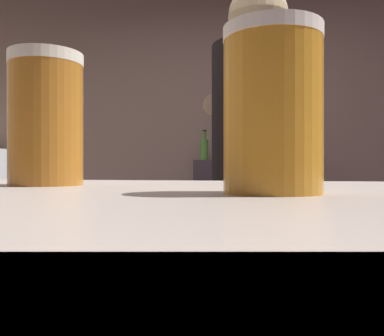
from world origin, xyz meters
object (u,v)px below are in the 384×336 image
at_px(chefs_knife, 323,209).
at_px(pint_glass_far, 46,119).
at_px(bottle_olive_oil, 269,150).
at_px(bottle_vinegar, 254,151).
at_px(bottle_hot_sauce, 204,149).
at_px(mixing_bowl, 198,199).
at_px(bottle_soy, 231,152).
at_px(pint_glass_near, 272,111).
at_px(bartender, 258,185).

height_order(chefs_knife, pint_glass_far, pint_glass_far).
bearing_deg(bottle_olive_oil, bottle_vinegar, 147.07).
height_order(bottle_vinegar, bottle_hot_sauce, bottle_hot_sauce).
distance_m(pint_glass_far, bottle_olive_oil, 2.93).
bearing_deg(mixing_bowl, bottle_soy, 86.98).
bearing_deg(pint_glass_near, bottle_hot_sauce, 99.39).
bearing_deg(chefs_knife, bottle_hot_sauce, 113.24).
relative_size(pint_glass_far, bottle_vinegar, 0.74).
xyz_separation_m(bottle_olive_oil, bottle_hot_sauce, (-0.53, 0.07, 0.01)).
bearing_deg(chefs_knife, bottle_soy, 107.65).
height_order(bartender, pint_glass_far, bartender).
xyz_separation_m(chefs_knife, pint_glass_far, (-0.50, -1.50, 0.24)).
bearing_deg(bartender, bottle_olive_oil, 4.78).
relative_size(bartender, bottle_olive_oil, 7.93).
relative_size(mixing_bowl, bottle_hot_sauce, 0.86).
xyz_separation_m(chefs_knife, bottle_soy, (-0.52, 1.33, 0.31)).
distance_m(mixing_bowl, bottle_olive_oil, 1.40).
bearing_deg(pint_glass_near, bottle_soy, 95.33).
bearing_deg(pint_glass_far, bottle_hot_sauce, 94.92).
distance_m(pint_glass_near, pint_glass_far, 0.28).
bearing_deg(bottle_vinegar, pint_glass_near, -88.09).
bearing_deg(chefs_knife, bartender, -128.39).
xyz_separation_m(bartender, chefs_knife, (0.28, 0.41, -0.12)).
bearing_deg(pint_glass_near, pint_glass_far, 156.44).
bearing_deg(pint_glass_near, bottle_olive_oil, 89.66).
xyz_separation_m(bartender, bottle_hot_sauce, (-0.48, 1.89, 0.22)).
bearing_deg(pint_glass_near, mixing_bowl, 101.16).
distance_m(bottle_vinegar, bottle_hot_sauce, 0.41).
bearing_deg(pint_glass_far, chefs_knife, 71.54).
bearing_deg(bottle_vinegar, chefs_knife, -76.90).
distance_m(pint_glass_far, bottle_hot_sauce, 3.00).
height_order(mixing_bowl, bottle_hot_sauce, bottle_hot_sauce).
bearing_deg(bottle_hot_sauce, chefs_knife, -63.00).
distance_m(mixing_bowl, bottle_vinegar, 1.45).
height_order(mixing_bowl, bottle_soy, bottle_soy).
relative_size(pint_glass_far, bottle_hot_sauce, 0.60).
xyz_separation_m(chefs_knife, bottle_hot_sauce, (-0.76, 1.49, 0.34)).
height_order(pint_glass_near, pint_glass_far, pint_glass_far).
height_order(chefs_knife, bottle_hot_sauce, bottle_hot_sauce).
relative_size(chefs_knife, bottle_hot_sauce, 0.94).
bearing_deg(chefs_knife, bottle_vinegar, 99.34).
bearing_deg(pint_glass_near, bottle_vinegar, 91.91).
height_order(bartender, mixing_bowl, bartender).
distance_m(mixing_bowl, pint_glass_near, 1.76).
bearing_deg(mixing_bowl, bottle_vinegar, 80.44).
relative_size(pint_glass_near, bottle_vinegar, 0.64).
bearing_deg(bottle_soy, chefs_knife, -68.59).
relative_size(mixing_bowl, chefs_knife, 0.92).
distance_m(pint_glass_near, bottle_hot_sauce, 3.14).
bearing_deg(bottle_vinegar, bottle_olive_oil, -32.93).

